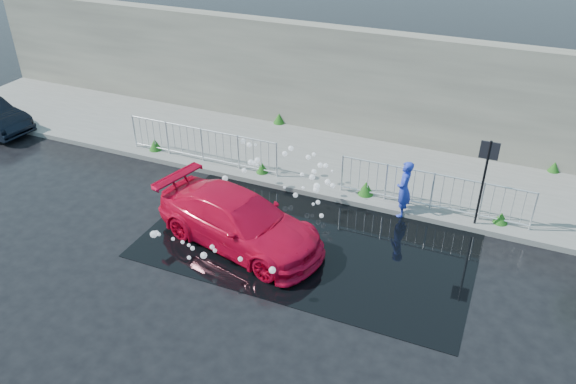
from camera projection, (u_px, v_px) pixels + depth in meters
ground at (277, 256)px, 13.49m from camera, size 90.00×90.00×0.00m
pavement at (343, 164)px, 17.39m from camera, size 30.00×4.00×0.15m
curb at (320, 194)px, 15.82m from camera, size 30.00×0.25×0.16m
retaining_wall at (367, 85)px, 18.19m from camera, size 30.00×0.60×3.50m
puddle at (311, 239)px, 14.11m from camera, size 8.00×5.00×0.01m
sign_post at (486, 170)px, 13.63m from camera, size 0.45×0.06×2.50m
railing_left at (202, 144)px, 17.11m from camera, size 5.05×0.05×1.10m
railing_right at (432, 190)px, 14.74m from camera, size 5.05×0.05×1.10m
weeds at (326, 162)px, 16.98m from camera, size 12.17×3.93×0.40m
water_spray at (267, 187)px, 14.83m from camera, size 3.36×5.59×1.01m
red_car at (239, 221)px, 13.65m from camera, size 4.78×2.82×1.30m
person at (404, 189)px, 14.66m from camera, size 0.43×0.61×1.58m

